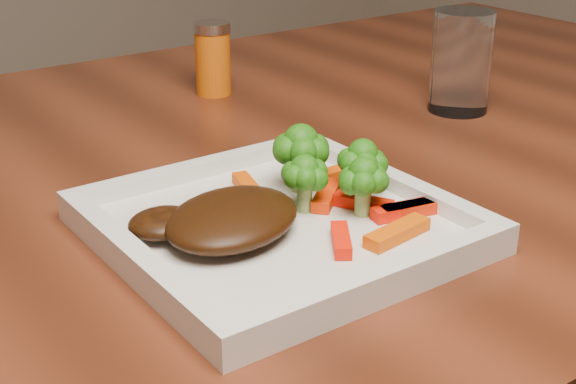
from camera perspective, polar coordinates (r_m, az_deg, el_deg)
plate at (r=0.66m, az=-0.71°, el=-2.68°), size 0.27×0.27×0.01m
steak at (r=0.63m, az=-4.00°, el=-1.89°), size 0.15×0.13×0.03m
broccoli_0 at (r=0.70m, az=0.92°, el=2.73°), size 0.08×0.08×0.07m
broccoli_1 at (r=0.70m, az=5.32°, el=2.15°), size 0.06×0.06×0.06m
broccoli_2 at (r=0.66m, az=5.38°, el=0.72°), size 0.06×0.06×0.06m
broccoli_3 at (r=0.66m, az=1.18°, el=1.11°), size 0.06×0.06×0.06m
carrot_0 at (r=0.63m, az=7.77°, el=-2.87°), size 0.06×0.02×0.01m
carrot_1 at (r=0.67m, az=8.16°, el=-1.31°), size 0.06×0.02×0.01m
carrot_2 at (r=0.62m, az=3.80°, el=-3.42°), size 0.04×0.05×0.01m
carrot_3 at (r=0.74m, az=3.79°, el=1.41°), size 0.06×0.02×0.01m
carrot_4 at (r=0.71m, az=-2.90°, el=0.39°), size 0.03×0.05×0.01m
carrot_5 at (r=0.68m, az=5.36°, el=-0.77°), size 0.04×0.05×0.01m
carrot_6 at (r=0.69m, az=2.76°, el=-0.23°), size 0.05×0.05×0.01m
spice_shaker at (r=1.03m, az=-5.37°, el=9.42°), size 0.05×0.05×0.09m
drinking_glass at (r=0.98m, az=12.21°, el=9.04°), size 0.08×0.08×0.12m
carrot_7 at (r=0.68m, az=8.93°, el=-1.16°), size 0.06×0.03×0.01m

